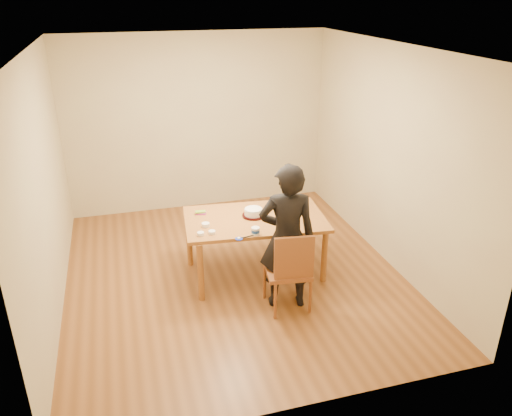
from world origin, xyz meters
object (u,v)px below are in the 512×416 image
object	(u,v)px
dining_chair	(287,270)
cake_plate	(253,215)
dining_table	(255,219)
person	(287,237)
cake	(253,212)

from	to	relation	value
dining_chair	cake_plate	xyz separation A→B (m)	(-0.15, 0.82, 0.31)
dining_table	person	world-z (taller)	person
cake_plate	cake	bearing A→B (deg)	0.00
cake_plate	person	world-z (taller)	person
cake_plate	cake	xyz separation A→B (m)	(0.00, 0.00, 0.04)
cake_plate	dining_table	bearing A→B (deg)	-84.26
dining_table	dining_chair	bearing A→B (deg)	-73.70
dining_table	cake_plate	size ratio (longest dim) A/B	6.13
person	dining_chair	bearing A→B (deg)	101.66
dining_chair	person	bearing A→B (deg)	97.61
dining_chair	person	xyz separation A→B (m)	(0.00, 0.05, 0.38)
dining_table	cake	size ratio (longest dim) A/B	7.70
dining_chair	cake	xyz separation A→B (m)	(-0.15, 0.82, 0.36)
cake	person	xyz separation A→B (m)	(0.15, -0.78, 0.02)
cake	person	size ratio (longest dim) A/B	0.13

